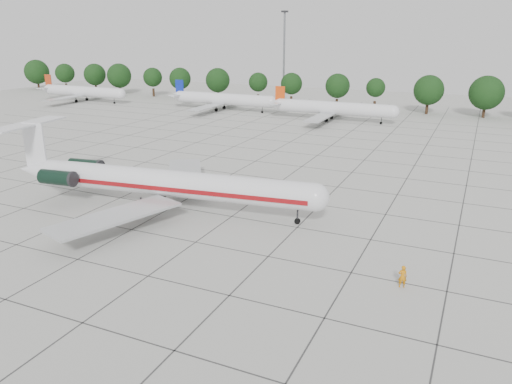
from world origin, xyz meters
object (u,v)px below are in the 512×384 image
Objects in this scene: bg_airliner_c at (333,108)px; bg_airliner_a at (83,92)px; ground_crew at (403,277)px; main_airliner at (155,181)px; bg_airliner_b at (223,99)px; floodlight_mast at (284,52)px.

bg_airliner_a is at bearing 179.43° from bg_airliner_c.
ground_crew is 79.57m from bg_airliner_c.
bg_airliner_b is (-28.50, 70.18, -0.43)m from main_airliner.
ground_crew is at bearing -69.56° from bg_airliner_c.
bg_airliner_c is at bearing 80.81° from main_airliner.
bg_airliner_a is (-103.97, 75.30, 1.92)m from ground_crew.
bg_airliner_b is (-58.55, 77.76, 1.92)m from ground_crew.
bg_airliner_c is (-27.78, 74.54, 1.92)m from ground_crew.
floodlight_mast is (8.08, 23.02, 11.37)m from bg_airliner_b.
main_airliner is at bearing -77.64° from floodlight_mast.
bg_airliner_a is 60.33m from floodlight_mast.
floodlight_mast reaches higher than bg_airliner_c.
main_airliner reaches higher than ground_crew.
floodlight_mast reaches higher than ground_crew.
main_airliner reaches higher than bg_airliner_c.
bg_airliner_b is at bearing -109.34° from floodlight_mast.
bg_airliner_b and bg_airliner_c have the same top height.
bg_airliner_c is (76.20, -0.76, 0.00)m from bg_airliner_a.
bg_airliner_b is 30.94m from bg_airliner_c.
main_airliner is 1.42× the size of bg_airliner_a.
ground_crew is at bearing -35.91° from bg_airliner_a.
main_airliner is at bearing -91.94° from bg_airliner_c.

